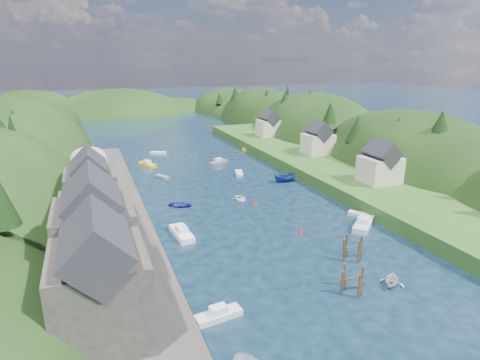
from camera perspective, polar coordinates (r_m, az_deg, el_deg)
name	(u,v)px	position (r m, az deg, el deg)	size (l,w,h in m)	color
ground	(207,171)	(95.83, -4.73, 1.25)	(600.00, 600.00, 0.00)	black
hillside_left	(15,194)	(120.14, -29.36, -1.69)	(44.00, 245.56, 52.00)	black
hillside_right	(314,161)	(137.89, 10.51, 2.65)	(36.00, 245.56, 48.00)	black
far_hills	(142,132)	(217.48, -13.74, 6.66)	(103.00, 68.00, 44.00)	black
hill_trees	(194,117)	(107.76, -6.55, 8.92)	(90.18, 150.46, 12.28)	black
quay_left	(110,230)	(63.66, -17.99, -6.77)	(12.00, 110.00, 2.00)	#2D2B28
terrace_left_grass	(59,235)	(63.76, -24.33, -7.20)	(12.00, 110.00, 2.50)	#234719
quayside_buildings	(95,229)	(48.74, -19.93, -6.53)	(8.00, 35.84, 12.90)	#2D2B28
boat_sheds	(90,172)	(80.32, -20.57, 1.06)	(7.00, 21.00, 7.50)	#2D2D30
terrace_right	(320,167)	(96.73, 11.35, 1.86)	(16.00, 120.00, 2.40)	#234719
right_bank_cottages	(314,140)	(104.15, 10.47, 5.58)	(9.00, 59.24, 8.41)	beige
piling_cluster_near	(352,282)	(48.91, 15.62, -13.83)	(3.22, 3.00, 3.42)	#382314
piling_cluster_far	(352,250)	(56.08, 15.69, -9.55)	(3.18, 2.97, 3.66)	#382314
channel_buoy_near	(301,230)	(62.52, 8.60, -7.06)	(0.70, 0.70, 1.10)	red
channel_buoy_far	(255,203)	(73.19, 2.15, -3.27)	(0.70, 0.70, 1.10)	red
moored_boats	(251,215)	(67.32, 1.53, -4.97)	(36.06, 92.61, 2.25)	silver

